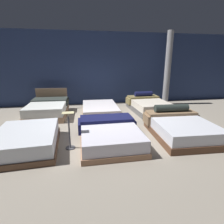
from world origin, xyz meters
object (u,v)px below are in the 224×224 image
at_px(bed_3, 48,109).
at_px(support_pillar, 168,69).
at_px(bed_0, 27,140).
at_px(bed_5, 148,105).
at_px(bed_2, 180,127).
at_px(bed_4, 100,109).
at_px(price_sign, 70,135).
at_px(bed_1, 109,134).

bearing_deg(bed_3, support_pillar, 11.68).
bearing_deg(bed_3, bed_0, -89.33).
relative_size(bed_3, bed_5, 1.02).
distance_m(bed_2, bed_4, 3.37).
bearing_deg(price_sign, bed_1, 10.71).
height_order(bed_1, support_pillar, support_pillar).
height_order(bed_2, price_sign, price_sign).
bearing_deg(bed_0, bed_2, -1.99).
distance_m(bed_0, bed_2, 4.20).
xyz_separation_m(bed_3, bed_4, (2.08, -0.15, -0.09)).
height_order(bed_2, bed_3, bed_3).
relative_size(bed_2, bed_4, 0.98).
xyz_separation_m(bed_3, bed_5, (4.24, -0.07, -0.02)).
xyz_separation_m(bed_1, support_pillar, (3.52, 3.86, 1.52)).
xyz_separation_m(bed_3, support_pillar, (5.57, 1.00, 1.47)).
bearing_deg(bed_3, bed_2, -32.54).
distance_m(bed_1, price_sign, 1.06).
bearing_deg(bed_5, bed_2, -94.24).
relative_size(bed_0, bed_4, 0.91).
bearing_deg(bed_5, price_sign, -139.64).
bearing_deg(bed_1, bed_4, 89.43).
bearing_deg(bed_3, bed_5, 0.59).
distance_m(bed_4, bed_5, 2.16).
bearing_deg(bed_0, bed_1, -2.32).
relative_size(bed_1, bed_4, 0.93).
height_order(bed_4, support_pillar, support_pillar).
distance_m(bed_5, support_pillar, 2.26).
distance_m(bed_1, bed_2, 2.11).
relative_size(bed_1, bed_2, 0.95).
xyz_separation_m(bed_2, bed_4, (-2.07, 2.66, -0.07)).
height_order(bed_0, price_sign, price_sign).
bearing_deg(support_pillar, bed_1, -132.34).
bearing_deg(bed_4, support_pillar, 19.64).
distance_m(bed_1, bed_3, 3.52).
relative_size(bed_3, price_sign, 2.33).
height_order(bed_2, support_pillar, support_pillar).
relative_size(bed_4, price_sign, 2.34).
bearing_deg(bed_1, price_sign, -169.13).
distance_m(bed_0, bed_5, 5.13).
distance_m(bed_0, bed_1, 2.09).
bearing_deg(price_sign, bed_0, 171.03).
xyz_separation_m(bed_4, price_sign, (-1.07, -2.91, 0.17)).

